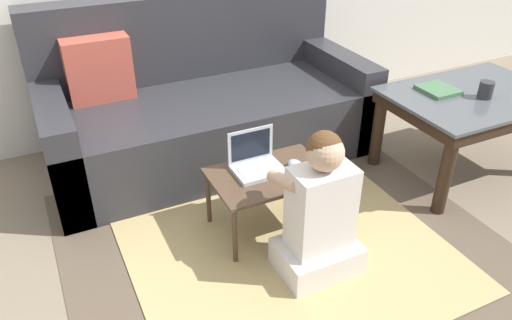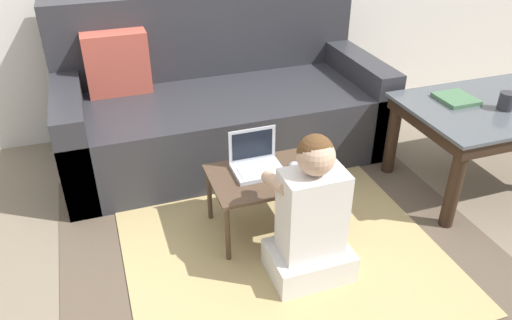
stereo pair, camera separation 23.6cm
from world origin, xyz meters
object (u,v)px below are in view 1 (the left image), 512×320
at_px(coffee_table, 472,106).
at_px(laptop_desk, 269,180).
at_px(cup_on_table, 486,90).
at_px(person_seated, 320,215).
at_px(laptop, 257,164).
at_px(computer_mouse, 296,165).
at_px(couch, 204,106).
at_px(book_on_table, 438,90).

bearing_deg(coffee_table, laptop_desk, -179.99).
bearing_deg(coffee_table, cup_on_table, -96.09).
xyz_separation_m(coffee_table, person_seated, (-1.22, -0.36, -0.12)).
distance_m(laptop, person_seated, 0.43).
relative_size(computer_mouse, cup_on_table, 1.07).
bearing_deg(couch, laptop, -92.82).
xyz_separation_m(laptop, cup_on_table, (1.31, -0.12, 0.19)).
bearing_deg(cup_on_table, computer_mouse, 177.34).
bearing_deg(computer_mouse, laptop, 158.86).
bearing_deg(couch, cup_on_table, -36.63).
relative_size(couch, book_on_table, 9.72).
height_order(laptop, person_seated, person_seated).
xyz_separation_m(laptop_desk, laptop, (-0.04, 0.06, 0.07)).
distance_m(couch, person_seated, 1.24).
bearing_deg(person_seated, coffee_table, 16.37).
relative_size(coffee_table, laptop, 3.99).
xyz_separation_m(computer_mouse, cup_on_table, (1.14, -0.05, 0.20)).
relative_size(laptop, person_seated, 0.34).
xyz_separation_m(laptop, book_on_table, (1.15, 0.05, 0.15)).
distance_m(coffee_table, book_on_table, 0.22).
height_order(coffee_table, person_seated, person_seated).
bearing_deg(laptop, computer_mouse, -21.14).
bearing_deg(person_seated, computer_mouse, 77.41).
xyz_separation_m(laptop_desk, book_on_table, (1.11, 0.11, 0.22)).
distance_m(couch, cup_on_table, 1.60).
height_order(coffee_table, computer_mouse, coffee_table).
xyz_separation_m(couch, laptop, (-0.04, -0.83, 0.05)).
height_order(laptop_desk, computer_mouse, computer_mouse).
bearing_deg(coffee_table, person_seated, -163.63).
bearing_deg(computer_mouse, couch, 98.66).
bearing_deg(laptop, person_seated, -76.47).
relative_size(laptop_desk, person_seated, 0.80).
height_order(person_seated, book_on_table, person_seated).
bearing_deg(person_seated, laptop, 103.53).
bearing_deg(person_seated, cup_on_table, 13.54).
xyz_separation_m(laptop_desk, computer_mouse, (0.13, -0.01, 0.05)).
distance_m(person_seated, book_on_table, 1.17).
xyz_separation_m(couch, computer_mouse, (0.14, -0.89, 0.03)).
bearing_deg(book_on_table, computer_mouse, -172.93).
bearing_deg(book_on_table, cup_on_table, -46.60).
height_order(couch, laptop_desk, couch).
bearing_deg(cup_on_table, laptop_desk, 177.03).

